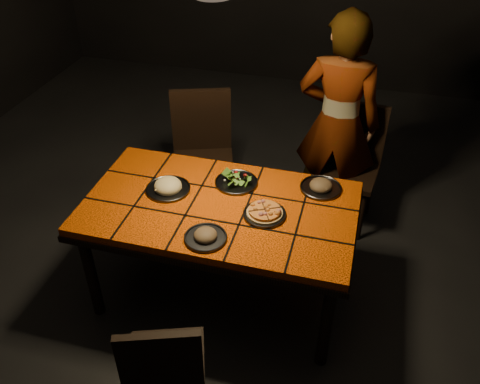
% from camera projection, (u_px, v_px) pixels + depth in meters
% --- Properties ---
extents(room_shell, '(6.04, 7.04, 3.08)m').
position_uv_depth(room_shell, '(216.00, 87.00, 2.55)').
color(room_shell, black).
rests_on(room_shell, ground).
extents(dining_table, '(1.62, 0.92, 0.75)m').
position_uv_depth(dining_table, '(220.00, 215.00, 3.04)').
color(dining_table, '#FA5607').
rests_on(dining_table, ground).
extents(chair_near, '(0.48, 0.48, 0.84)m').
position_uv_depth(chair_near, '(165.00, 367.00, 2.43)').
color(chair_near, black).
rests_on(chair_near, ground).
extents(chair_far_left, '(0.57, 0.57, 0.99)m').
position_uv_depth(chair_far_left, '(203.00, 148.00, 3.84)').
color(chair_far_left, black).
rests_on(chair_far_left, ground).
extents(chair_far_right, '(0.47, 0.47, 0.94)m').
position_uv_depth(chair_far_right, '(351.00, 158.00, 3.79)').
color(chair_far_right, black).
rests_on(chair_far_right, ground).
extents(diner, '(0.62, 0.43, 1.64)m').
position_uv_depth(diner, '(338.00, 124.00, 3.63)').
color(diner, brown).
rests_on(diner, ground).
extents(plate_pizza, '(0.28, 0.28, 0.04)m').
position_uv_depth(plate_pizza, '(265.00, 213.00, 2.90)').
color(plate_pizza, '#3E3F44').
rests_on(plate_pizza, dining_table).
extents(plate_pasta, '(0.27, 0.27, 0.09)m').
position_uv_depth(plate_pasta, '(168.00, 187.00, 3.09)').
color(plate_pasta, '#3E3F44').
rests_on(plate_pasta, dining_table).
extents(plate_salad, '(0.27, 0.27, 0.07)m').
position_uv_depth(plate_salad, '(236.00, 180.00, 3.15)').
color(plate_salad, '#3E3F44').
rests_on(plate_salad, dining_table).
extents(plate_mushroom_a, '(0.24, 0.24, 0.08)m').
position_uv_depth(plate_mushroom_a, '(205.00, 236.00, 2.74)').
color(plate_mushroom_a, '#3E3F44').
rests_on(plate_mushroom_a, dining_table).
extents(plate_mushroom_b, '(0.26, 0.26, 0.08)m').
position_uv_depth(plate_mushroom_b, '(321.00, 186.00, 3.10)').
color(plate_mushroom_b, '#3E3F44').
rests_on(plate_mushroom_b, dining_table).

